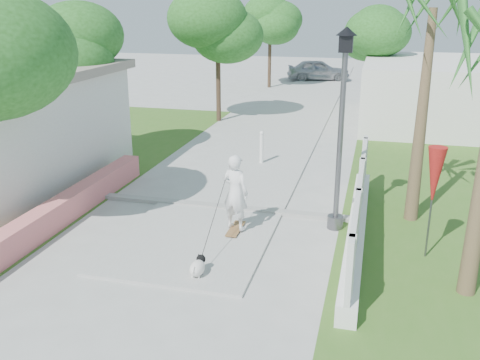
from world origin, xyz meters
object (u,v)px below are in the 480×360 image
(street_lamp, at_px, (341,124))
(parked_car, at_px, (318,70))
(patio_umbrella, at_px, (435,178))
(bollard, at_px, (262,147))
(dog, at_px, (198,267))
(skateboarder, at_px, (229,199))

(street_lamp, relative_size, parked_car, 1.11)
(patio_umbrella, height_order, parked_car, patio_umbrella)
(bollard, distance_m, dog, 7.49)
(street_lamp, xyz_separation_m, patio_umbrella, (1.90, -1.00, -0.74))
(street_lamp, xyz_separation_m, skateboarder, (-2.19, -1.09, -1.54))
(parked_car, bearing_deg, skateboarder, 170.47)
(skateboarder, bearing_deg, bollard, -66.66)
(skateboarder, bearing_deg, parked_car, -69.62)
(patio_umbrella, bearing_deg, street_lamp, 152.24)
(skateboarder, distance_m, dog, 1.99)
(patio_umbrella, xyz_separation_m, parked_car, (-5.07, 25.12, -1.00))
(dog, xyz_separation_m, parked_car, (-0.89, 27.09, 0.46))
(parked_car, bearing_deg, street_lamp, 175.73)
(skateboarder, height_order, dog, skateboarder)
(dog, height_order, parked_car, parked_car)
(dog, bearing_deg, parked_car, 92.54)
(skateboarder, distance_m, parked_car, 25.23)
(bollard, bearing_deg, street_lamp, -59.04)
(bollard, relative_size, skateboarder, 0.45)
(dog, bearing_deg, patio_umbrella, 25.83)
(street_lamp, distance_m, skateboarder, 2.89)
(skateboarder, bearing_deg, patio_umbrella, -160.59)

